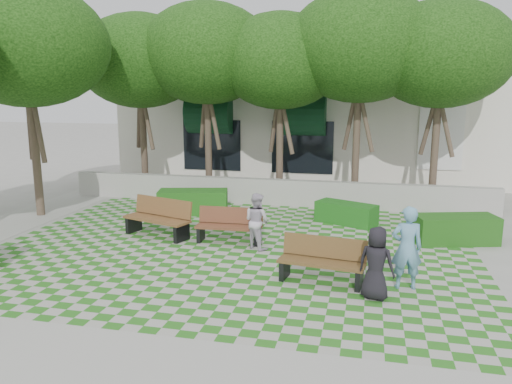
% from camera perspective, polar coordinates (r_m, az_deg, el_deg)
% --- Properties ---
extents(ground, '(90.00, 90.00, 0.00)m').
position_cam_1_polar(ground, '(11.88, -4.02, -7.94)').
color(ground, gray).
rests_on(ground, ground).
extents(lawn, '(12.00, 12.00, 0.00)m').
position_cam_1_polar(lawn, '(12.78, -2.71, -6.47)').
color(lawn, '#2B721E').
rests_on(lawn, ground).
extents(sidewalk_south, '(16.00, 2.00, 0.01)m').
position_cam_1_polar(sidewalk_south, '(7.91, -14.57, -18.81)').
color(sidewalk_south, '#9E9B93').
rests_on(sidewalk_south, ground).
extents(retaining_wall, '(15.00, 0.36, 0.90)m').
position_cam_1_polar(retaining_wall, '(17.57, 1.87, 0.02)').
color(retaining_wall, '#9E9B93').
rests_on(retaining_wall, ground).
extents(bench_east, '(1.86, 0.84, 0.94)m').
position_cam_1_polar(bench_east, '(10.60, 7.57, -7.86)').
color(bench_east, '#52391C').
rests_on(bench_east, ground).
extents(bench_mid, '(1.76, 0.64, 0.91)m').
position_cam_1_polar(bench_mid, '(13.23, -3.06, -3.90)').
color(bench_mid, brown).
rests_on(bench_mid, ground).
extents(bench_west, '(2.08, 1.25, 1.04)m').
position_cam_1_polar(bench_west, '(14.00, -11.08, -2.97)').
color(bench_west, brown).
rests_on(bench_west, ground).
extents(hedge_east, '(2.25, 1.38, 0.73)m').
position_cam_1_polar(hedge_east, '(14.17, 21.84, -3.98)').
color(hedge_east, '#194913').
rests_on(hedge_east, ground).
extents(hedge_midright, '(1.95, 1.42, 0.63)m').
position_cam_1_polar(hedge_midright, '(15.30, 10.26, -2.42)').
color(hedge_midright, '#175316').
rests_on(hedge_midright, ground).
extents(hedge_midleft, '(2.36, 1.38, 0.78)m').
position_cam_1_polar(hedge_midleft, '(16.39, -7.20, -1.13)').
color(hedge_midleft, '#1B5316').
rests_on(hedge_midleft, ground).
extents(person_blue, '(0.69, 0.51, 1.72)m').
position_cam_1_polar(person_blue, '(10.50, 16.85, -6.12)').
color(person_blue, '#669CBA').
rests_on(person_blue, ground).
extents(person_dark, '(0.81, 0.66, 1.44)m').
position_cam_1_polar(person_dark, '(9.88, 13.57, -7.92)').
color(person_dark, black).
rests_on(person_dark, ground).
extents(person_white, '(0.88, 0.84, 1.44)m').
position_cam_1_polar(person_white, '(12.61, 0.10, -3.33)').
color(person_white, silver).
rests_on(person_white, ground).
extents(tree_row, '(17.70, 13.40, 7.41)m').
position_cam_1_polar(tree_row, '(17.48, -4.42, 15.51)').
color(tree_row, '#47382B').
rests_on(tree_row, ground).
extents(building, '(18.00, 8.92, 5.15)m').
position_cam_1_polar(building, '(24.93, 7.58, 8.12)').
color(building, silver).
rests_on(building, ground).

